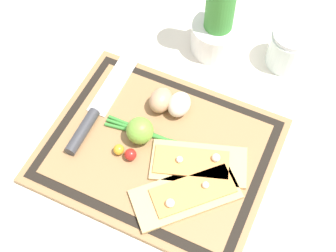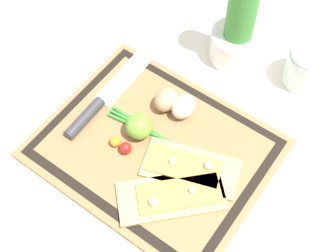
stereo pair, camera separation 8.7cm
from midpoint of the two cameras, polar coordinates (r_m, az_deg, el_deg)
name	(u,v)px [view 2 (the right image)]	position (r m, az deg, el deg)	size (l,w,h in m)	color
ground_plane	(155,150)	(0.90, 1.18, -3.20)	(6.00, 6.00, 0.00)	silver
cutting_board	(155,148)	(0.89, 1.19, -2.96)	(0.43, 0.34, 0.02)	#997047
pizza_slice_near	(173,196)	(0.84, 3.59, -8.74)	(0.19, 0.19, 0.02)	tan
pizza_slice_far	(189,168)	(0.86, 5.50, -5.32)	(0.19, 0.14, 0.02)	tan
knife	(97,105)	(0.93, -5.98, 2.36)	(0.04, 0.27, 0.02)	silver
egg_brown	(166,99)	(0.92, 2.50, 3.04)	(0.04, 0.06, 0.04)	tan
egg_pink	(185,108)	(0.91, 4.85, 2.05)	(0.04, 0.06, 0.04)	beige
lime	(139,126)	(0.88, -0.74, -0.23)	(0.05, 0.05, 0.05)	#70A838
cherry_tomato_red	(126,148)	(0.87, -2.36, -2.93)	(0.02, 0.02, 0.02)	red
cherry_tomato_yellow	(115,141)	(0.88, -3.64, -2.10)	(0.02, 0.02, 0.02)	gold
scallion_bunch	(164,139)	(0.89, 2.35, -1.86)	(0.25, 0.04, 0.01)	#388433
herb_pot	(237,28)	(0.99, 11.01, 11.45)	(0.11, 0.11, 0.24)	white
sauce_jar	(307,69)	(1.02, 18.94, 6.42)	(0.09, 0.09, 0.09)	silver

